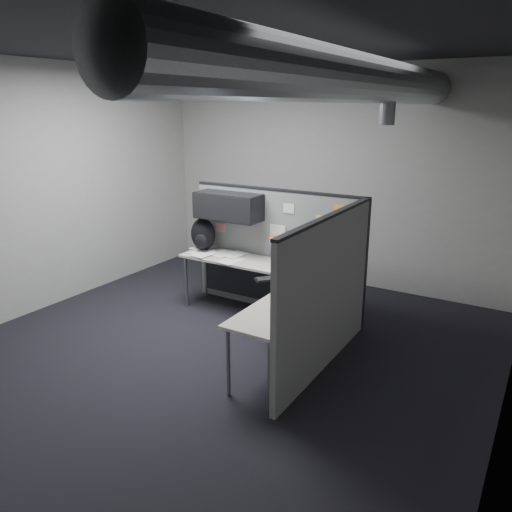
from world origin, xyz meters
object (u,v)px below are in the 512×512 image
Objects in this scene: desk at (269,281)px; backpack at (203,235)px; monitor at (323,253)px; phone at (284,300)px; keyboard at (275,279)px.

backpack is at bearing 164.23° from desk.
backpack is (-1.24, 0.35, 0.33)m from desk.
monitor is 1.40× the size of backpack.
phone is (0.04, -1.03, -0.23)m from monitor.
phone reaches higher than keyboard.
monitor reaches higher than desk.
keyboard is 0.69m from phone.
monitor is 1.05m from phone.
backpack reaches higher than desk.
desk is 5.17× the size of backpack.
desk is at bearing 129.93° from keyboard.
backpack is at bearing 156.20° from keyboard.
backpack is (-1.85, 1.12, 0.18)m from phone.
phone is at bearing -84.81° from monitor.
phone is (0.61, -0.77, 0.15)m from desk.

